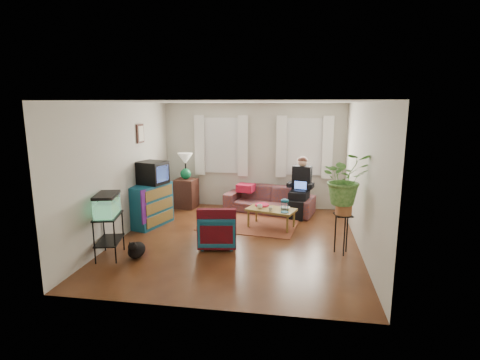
% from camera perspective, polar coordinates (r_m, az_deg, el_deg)
% --- Properties ---
extents(floor, '(4.50, 5.00, 0.01)m').
position_cam_1_polar(floor, '(7.27, -0.50, -9.16)').
color(floor, '#4F2B14').
rests_on(floor, ground).
extents(ceiling, '(4.50, 5.00, 0.01)m').
position_cam_1_polar(ceiling, '(6.81, -0.54, 11.81)').
color(ceiling, white).
rests_on(ceiling, wall_back).
extents(wall_back, '(4.50, 0.01, 2.60)m').
position_cam_1_polar(wall_back, '(9.36, 2.03, 3.69)').
color(wall_back, silver).
rests_on(wall_back, floor).
extents(wall_front, '(4.50, 0.01, 2.60)m').
position_cam_1_polar(wall_front, '(4.53, -5.79, -4.63)').
color(wall_front, silver).
rests_on(wall_front, floor).
extents(wall_left, '(0.01, 5.00, 2.60)m').
position_cam_1_polar(wall_left, '(7.62, -17.46, 1.41)').
color(wall_left, silver).
rests_on(wall_left, floor).
extents(wall_right, '(0.01, 5.00, 2.60)m').
position_cam_1_polar(wall_right, '(6.92, 18.19, 0.41)').
color(wall_right, silver).
rests_on(wall_right, floor).
extents(window_left, '(1.08, 0.04, 1.38)m').
position_cam_1_polar(window_left, '(9.45, -2.82, 5.28)').
color(window_left, white).
rests_on(window_left, wall_back).
extents(window_right, '(1.08, 0.04, 1.38)m').
position_cam_1_polar(window_right, '(9.25, 9.76, 5.00)').
color(window_right, white).
rests_on(window_right, wall_back).
extents(curtains_left, '(1.36, 0.06, 1.50)m').
position_cam_1_polar(curtains_left, '(9.37, -2.92, 5.23)').
color(curtains_left, white).
rests_on(curtains_left, wall_back).
extents(curtains_right, '(1.36, 0.06, 1.50)m').
position_cam_1_polar(curtains_right, '(9.17, 9.77, 4.95)').
color(curtains_right, white).
rests_on(curtains_right, wall_back).
extents(picture_frame, '(0.04, 0.32, 0.40)m').
position_cam_1_polar(picture_frame, '(8.29, -14.90, 6.85)').
color(picture_frame, '#3D2616').
rests_on(picture_frame, wall_left).
extents(area_rug, '(2.19, 1.85, 0.01)m').
position_cam_1_polar(area_rug, '(8.27, 1.61, -6.53)').
color(area_rug, brown).
rests_on(area_rug, floor).
extents(sofa, '(2.24, 1.30, 0.82)m').
position_cam_1_polar(sofa, '(9.04, 4.49, -2.34)').
color(sofa, brown).
rests_on(sofa, floor).
extents(seated_person, '(0.66, 0.75, 1.25)m').
position_cam_1_polar(seated_person, '(8.80, 9.21, -1.40)').
color(seated_person, black).
rests_on(seated_person, sofa).
extents(side_table, '(0.55, 0.55, 0.73)m').
position_cam_1_polar(side_table, '(9.53, -8.18, -2.01)').
color(side_table, '#3B2816').
rests_on(side_table, floor).
extents(table_lamp, '(0.41, 0.41, 0.66)m').
position_cam_1_polar(table_lamp, '(9.40, -8.30, 2.00)').
color(table_lamp, white).
rests_on(table_lamp, side_table).
extents(dresser, '(0.76, 1.10, 0.90)m').
position_cam_1_polar(dresser, '(8.25, -13.55, -3.70)').
color(dresser, '#105562').
rests_on(dresser, floor).
extents(crt_tv, '(0.67, 0.64, 0.48)m').
position_cam_1_polar(crt_tv, '(8.17, -13.22, 1.11)').
color(crt_tv, black).
rests_on(crt_tv, dresser).
extents(aquarium_stand, '(0.51, 0.72, 0.73)m').
position_cam_1_polar(aquarium_stand, '(6.77, -19.30, -8.10)').
color(aquarium_stand, black).
rests_on(aquarium_stand, floor).
extents(aquarium, '(0.46, 0.66, 0.38)m').
position_cam_1_polar(aquarium, '(6.61, -19.62, -3.53)').
color(aquarium, '#7FD899').
rests_on(aquarium, aquarium_stand).
extents(black_cat, '(0.29, 0.42, 0.35)m').
position_cam_1_polar(black_cat, '(6.64, -15.49, -10.01)').
color(black_cat, black).
rests_on(black_cat, floor).
extents(armchair, '(0.75, 0.72, 0.68)m').
position_cam_1_polar(armchair, '(6.91, -3.43, -7.27)').
color(armchair, '#106160').
rests_on(armchair, floor).
extents(serape_throw, '(0.70, 0.26, 0.56)m').
position_cam_1_polar(serape_throw, '(6.61, -3.58, -6.82)').
color(serape_throw, '#9E0A0A').
rests_on(serape_throw, armchair).
extents(coffee_table, '(1.11, 0.81, 0.41)m').
position_cam_1_polar(coffee_table, '(7.95, 4.77, -5.80)').
color(coffee_table, brown).
rests_on(coffee_table, floor).
extents(cup_a, '(0.14, 0.14, 0.09)m').
position_cam_1_polar(cup_a, '(7.89, 3.03, -4.04)').
color(cup_a, white).
rests_on(cup_a, coffee_table).
extents(cup_b, '(0.11, 0.11, 0.08)m').
position_cam_1_polar(cup_b, '(7.72, 4.66, -4.41)').
color(cup_b, beige).
rests_on(cup_b, coffee_table).
extents(bowl, '(0.24, 0.24, 0.05)m').
position_cam_1_polar(bowl, '(7.88, 6.87, -4.27)').
color(bowl, white).
rests_on(bowl, coffee_table).
extents(snack_tray, '(0.38, 0.38, 0.04)m').
position_cam_1_polar(snack_tray, '(8.11, 3.37, -3.80)').
color(snack_tray, '#B21414').
rests_on(snack_tray, coffee_table).
extents(birdcage, '(0.20, 0.20, 0.29)m').
position_cam_1_polar(birdcage, '(7.62, 6.83, -3.88)').
color(birdcage, '#115B6B').
rests_on(birdcage, coffee_table).
extents(plant_stand, '(0.35, 0.35, 0.71)m').
position_cam_1_polar(plant_stand, '(6.77, 15.31, -7.94)').
color(plant_stand, black).
rests_on(plant_stand, floor).
extents(potted_plant, '(0.93, 0.85, 0.90)m').
position_cam_1_polar(potted_plant, '(6.55, 15.69, -0.97)').
color(potted_plant, '#599947').
rests_on(potted_plant, plant_stand).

